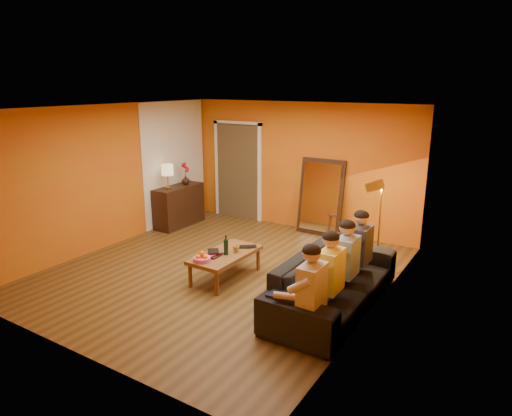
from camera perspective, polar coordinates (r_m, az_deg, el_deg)
The scene contains 27 objects.
room_shell at distance 7.39m, azimuth -2.84°, elevation 2.40°, with size 5.00×5.50×2.60m.
white_accent at distance 9.97m, azimuth -10.13°, elevation 5.59°, with size 0.02×1.90×2.58m, color white.
doorway_recess at distance 10.26m, azimuth -1.90°, elevation 4.67°, with size 1.06×0.30×2.10m, color #3F2D19.
door_jamb_left at distance 10.49m, azimuth -4.86°, elevation 4.86°, with size 0.08×0.06×2.20m, color white.
door_jamb_right at distance 9.86m, azimuth 0.48°, elevation 4.24°, with size 0.08×0.06×2.20m, color white.
door_header at distance 10.01m, azimuth -2.34°, elevation 10.59°, with size 1.22×0.06×0.08m, color white.
mirror_frame at distance 9.18m, azimuth 8.12°, elevation 1.39°, with size 0.92×0.06×1.52m, color black.
mirror_glass at distance 9.15m, azimuth 8.01°, elevation 1.34°, with size 0.78×0.02×1.36m, color white.
sideboard at distance 9.85m, azimuth -9.60°, elevation 0.28°, with size 0.44×1.18×0.85m, color black.
table_lamp at distance 9.48m, azimuth -10.98°, elevation 3.84°, with size 0.24×0.24×0.51m, color beige, non-canonical shape.
sofa at distance 6.35m, azimuth 9.72°, elevation -8.93°, with size 0.99×2.54×0.74m, color black.
coffee_table at distance 7.17m, azimuth -3.81°, elevation -7.19°, with size 0.62×1.22×0.42m, color brown, non-canonical shape.
floor_lamp at distance 7.62m, azimuth 15.17°, elevation -2.25°, with size 0.30×0.24×1.44m, color #A88931, non-canonical shape.
dog at distance 6.05m, azimuth 7.82°, elevation -10.74°, with size 0.34×0.53×0.63m, color #956743, non-canonical shape.
person_far_left at distance 5.36m, azimuth 6.98°, elevation -10.73°, with size 0.70×0.44×1.22m, color beige, non-canonical shape.
person_mid_left at distance 5.82m, azimuth 9.31°, elevation -8.64°, with size 0.70×0.44×1.22m, color #F8E652, non-canonical shape.
person_mid_right at distance 6.30m, azimuth 11.27°, elevation -6.84°, with size 0.70×0.44×1.22m, color #809CC5, non-canonical shape.
person_far_right at distance 6.78m, azimuth 12.94°, elevation -5.30°, with size 0.70×0.44×1.22m, color #2E2E33, non-canonical shape.
fruit_bowl at distance 6.79m, azimuth -6.77°, elevation -5.97°, with size 0.26×0.26×0.16m, color #DE4E86, non-canonical shape.
wine_bottle at distance 6.97m, azimuth -3.77°, elevation -4.64°, with size 0.07×0.07×0.31m, color black.
tumbler at distance 7.10m, azimuth -2.50°, elevation -5.14°, with size 0.11×0.11×0.10m, color #B27F3F.
laptop at distance 7.26m, azimuth -1.07°, elevation -4.97°, with size 0.30×0.19×0.02m, color black.
book_lower at distance 7.04m, azimuth -6.00°, elevation -5.73°, with size 0.20×0.27×0.03m, color black.
book_mid at distance 7.04m, azimuth -5.89°, elevation -5.56°, with size 0.16×0.22×0.02m, color #B41424.
book_upper at distance 7.02m, azimuth -6.06°, elevation -5.44°, with size 0.17×0.23×0.02m, color black.
vase at distance 9.91m, azimuth -8.78°, elevation 3.49°, with size 0.18×0.18×0.19m, color black.
flowers at distance 9.86m, azimuth -8.85°, elevation 5.01°, with size 0.17×0.17×0.48m, color #B41424, non-canonical shape.
Camera 1 is at (4.11, -5.54, 2.97)m, focal length 32.00 mm.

